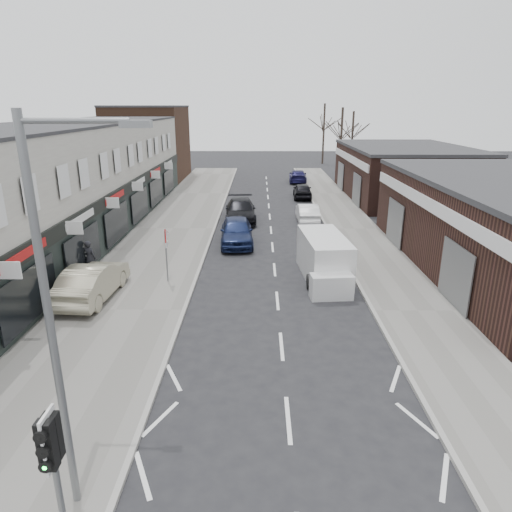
{
  "coord_description": "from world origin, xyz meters",
  "views": [
    {
      "loc": [
        -0.8,
        -8.43,
        8.15
      ],
      "look_at": [
        -0.93,
        8.38,
        2.6
      ],
      "focal_mm": 32.0,
      "sensor_mm": 36.0,
      "label": 1
    }
  ],
  "objects_px": {
    "pedestrian": "(89,258)",
    "parked_car_left_b": "(241,210)",
    "white_van": "(324,259)",
    "sedan_on_pavement": "(93,281)",
    "parked_car_right_b": "(302,191)",
    "street_lamp": "(57,308)",
    "warning_sign": "(166,240)",
    "parked_car_right_a": "(307,213)",
    "parked_car_right_c": "(298,176)",
    "parked_car_left_a": "(237,231)",
    "traffic_light": "(52,453)"
  },
  "relations": [
    {
      "from": "warning_sign",
      "to": "parked_car_right_b",
      "type": "xyz_separation_m",
      "value": [
        8.34,
        21.46,
        -1.5
      ]
    },
    {
      "from": "street_lamp",
      "to": "parked_car_right_c",
      "type": "distance_m",
      "value": 44.5
    },
    {
      "from": "pedestrian",
      "to": "traffic_light",
      "type": "bearing_deg",
      "value": 120.58
    },
    {
      "from": "parked_car_left_a",
      "to": "street_lamp",
      "type": "bearing_deg",
      "value": -100.2
    },
    {
      "from": "warning_sign",
      "to": "parked_car_left_b",
      "type": "xyz_separation_m",
      "value": [
        2.96,
        12.68,
        -1.42
      ]
    },
    {
      "from": "parked_car_left_b",
      "to": "street_lamp",
      "type": "bearing_deg",
      "value": -98.31
    },
    {
      "from": "street_lamp",
      "to": "warning_sign",
      "type": "height_order",
      "value": "street_lamp"
    },
    {
      "from": "traffic_light",
      "to": "parked_car_right_b",
      "type": "distance_m",
      "value": 36.32
    },
    {
      "from": "pedestrian",
      "to": "parked_car_left_b",
      "type": "bearing_deg",
      "value": -107.94
    },
    {
      "from": "street_lamp",
      "to": "parked_car_right_c",
      "type": "relative_size",
      "value": 1.71
    },
    {
      "from": "white_van",
      "to": "sedan_on_pavement",
      "type": "relative_size",
      "value": 1.17
    },
    {
      "from": "street_lamp",
      "to": "parked_car_left_b",
      "type": "relative_size",
      "value": 1.48
    },
    {
      "from": "white_van",
      "to": "parked_car_left_a",
      "type": "bearing_deg",
      "value": 123.24
    },
    {
      "from": "pedestrian",
      "to": "parked_car_left_b",
      "type": "xyz_separation_m",
      "value": [
        7.0,
        11.83,
        -0.22
      ]
    },
    {
      "from": "parked_car_left_a",
      "to": "parked_car_right_b",
      "type": "bearing_deg",
      "value": 66.74
    },
    {
      "from": "white_van",
      "to": "parked_car_left_b",
      "type": "bearing_deg",
      "value": 106.04
    },
    {
      "from": "warning_sign",
      "to": "white_van",
      "type": "distance_m",
      "value": 7.69
    },
    {
      "from": "parked_car_left_b",
      "to": "white_van",
      "type": "bearing_deg",
      "value": -71.96
    },
    {
      "from": "street_lamp",
      "to": "parked_car_right_a",
      "type": "bearing_deg",
      "value": 73.91
    },
    {
      "from": "white_van",
      "to": "parked_car_left_b",
      "type": "relative_size",
      "value": 1.03
    },
    {
      "from": "white_van",
      "to": "parked_car_left_b",
      "type": "distance_m",
      "value": 12.74
    },
    {
      "from": "parked_car_right_b",
      "to": "sedan_on_pavement",
      "type": "bearing_deg",
      "value": 66.77
    },
    {
      "from": "pedestrian",
      "to": "parked_car_right_c",
      "type": "distance_m",
      "value": 32.53
    },
    {
      "from": "pedestrian",
      "to": "parked_car_left_a",
      "type": "height_order",
      "value": "pedestrian"
    },
    {
      "from": "parked_car_left_b",
      "to": "pedestrian",
      "type": "bearing_deg",
      "value": -123.71
    },
    {
      "from": "traffic_light",
      "to": "street_lamp",
      "type": "bearing_deg",
      "value": 95.88
    },
    {
      "from": "parked_car_right_a",
      "to": "parked_car_left_a",
      "type": "bearing_deg",
      "value": 49.52
    },
    {
      "from": "sedan_on_pavement",
      "to": "parked_car_left_a",
      "type": "relative_size",
      "value": 0.99
    },
    {
      "from": "warning_sign",
      "to": "pedestrian",
      "type": "height_order",
      "value": "warning_sign"
    },
    {
      "from": "traffic_light",
      "to": "parked_car_left_a",
      "type": "height_order",
      "value": "traffic_light"
    },
    {
      "from": "white_van",
      "to": "parked_car_right_c",
      "type": "bearing_deg",
      "value": 82.79
    },
    {
      "from": "sedan_on_pavement",
      "to": "parked_car_left_b",
      "type": "xyz_separation_m",
      "value": [
        5.85,
        14.68,
        -0.13
      ]
    },
    {
      "from": "white_van",
      "to": "parked_car_right_b",
      "type": "distance_m",
      "value": 20.69
    },
    {
      "from": "parked_car_right_a",
      "to": "sedan_on_pavement",
      "type": "bearing_deg",
      "value": 53.27
    },
    {
      "from": "street_lamp",
      "to": "parked_car_right_a",
      "type": "height_order",
      "value": "street_lamp"
    },
    {
      "from": "warning_sign",
      "to": "parked_car_right_c",
      "type": "distance_m",
      "value": 32.03
    },
    {
      "from": "pedestrian",
      "to": "parked_car_left_b",
      "type": "distance_m",
      "value": 13.75
    },
    {
      "from": "warning_sign",
      "to": "parked_car_right_a",
      "type": "xyz_separation_m",
      "value": [
        7.89,
        12.34,
        -1.52
      ]
    },
    {
      "from": "traffic_light",
      "to": "parked_car_right_a",
      "type": "xyz_separation_m",
      "value": [
        7.13,
        26.35,
        -1.73
      ]
    },
    {
      "from": "warning_sign",
      "to": "parked_car_right_b",
      "type": "bearing_deg",
      "value": 68.77
    },
    {
      "from": "sedan_on_pavement",
      "to": "parked_car_left_b",
      "type": "relative_size",
      "value": 0.89
    },
    {
      "from": "white_van",
      "to": "sedan_on_pavement",
      "type": "bearing_deg",
      "value": -170.09
    },
    {
      "from": "sedan_on_pavement",
      "to": "parked_car_right_b",
      "type": "bearing_deg",
      "value": -112.02
    },
    {
      "from": "sedan_on_pavement",
      "to": "parked_car_right_a",
      "type": "distance_m",
      "value": 17.94
    },
    {
      "from": "traffic_light",
      "to": "white_van",
      "type": "relative_size",
      "value": 0.55
    },
    {
      "from": "white_van",
      "to": "parked_car_left_a",
      "type": "height_order",
      "value": "white_van"
    },
    {
      "from": "white_van",
      "to": "parked_car_left_a",
      "type": "distance_m",
      "value": 7.41
    },
    {
      "from": "pedestrian",
      "to": "parked_car_left_b",
      "type": "relative_size",
      "value": 0.33
    },
    {
      "from": "parked_car_right_a",
      "to": "parked_car_right_c",
      "type": "relative_size",
      "value": 0.89
    },
    {
      "from": "warning_sign",
      "to": "street_lamp",
      "type": "bearing_deg",
      "value": -87.16
    }
  ]
}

